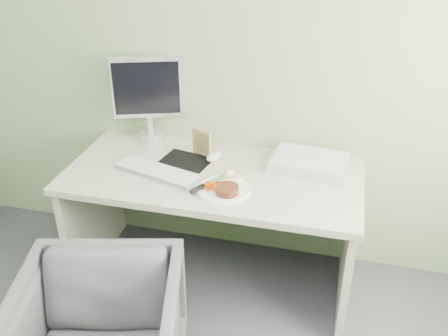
% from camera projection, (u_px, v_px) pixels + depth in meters
% --- Properties ---
extents(wall_back, '(3.50, 0.00, 3.50)m').
position_uv_depth(wall_back, '(230.00, 42.00, 2.72)').
color(wall_back, gray).
rests_on(wall_back, floor).
extents(desk, '(1.60, 0.75, 0.73)m').
position_uv_depth(desk, '(213.00, 201.00, 2.79)').
color(desk, '#BDB79E').
rests_on(desk, floor).
extents(plate, '(0.28, 0.28, 0.01)m').
position_uv_depth(plate, '(224.00, 190.00, 2.54)').
color(plate, white).
rests_on(plate, desk).
extents(steak, '(0.12, 0.12, 0.04)m').
position_uv_depth(steak, '(227.00, 190.00, 2.49)').
color(steak, black).
rests_on(steak, plate).
extents(potato_pile, '(0.12, 0.09, 0.06)m').
position_uv_depth(potato_pile, '(231.00, 178.00, 2.56)').
color(potato_pile, tan).
rests_on(potato_pile, plate).
extents(carrot_heap, '(0.08, 0.07, 0.05)m').
position_uv_depth(carrot_heap, '(213.00, 185.00, 2.52)').
color(carrot_heap, '#E84C04').
rests_on(carrot_heap, plate).
extents(steak_knife, '(0.14, 0.22, 0.02)m').
position_uv_depth(steak_knife, '(203.00, 186.00, 2.53)').
color(steak_knife, silver).
rests_on(steak_knife, plate).
extents(mousepad, '(0.32, 0.29, 0.00)m').
position_uv_depth(mousepad, '(184.00, 162.00, 2.81)').
color(mousepad, black).
rests_on(mousepad, desk).
extents(keyboard, '(0.50, 0.26, 0.02)m').
position_uv_depth(keyboard, '(157.00, 171.00, 2.68)').
color(keyboard, white).
rests_on(keyboard, desk).
extents(computer_mouse, '(0.10, 0.13, 0.04)m').
position_uv_depth(computer_mouse, '(214.00, 157.00, 2.83)').
color(computer_mouse, white).
rests_on(computer_mouse, desk).
extents(photo_frame, '(0.12, 0.06, 0.16)m').
position_uv_depth(photo_frame, '(202.00, 143.00, 2.85)').
color(photo_frame, olive).
rests_on(photo_frame, desk).
extents(eyedrop_bottle, '(0.02, 0.02, 0.07)m').
position_uv_depth(eyedrop_bottle, '(208.00, 151.00, 2.86)').
color(eyedrop_bottle, white).
rests_on(eyedrop_bottle, desk).
extents(scanner, '(0.44, 0.32, 0.06)m').
position_uv_depth(scanner, '(310.00, 164.00, 2.73)').
color(scanner, '#B3B4BA').
rests_on(scanner, desk).
extents(monitor, '(0.42, 0.18, 0.52)m').
position_uv_depth(monitor, '(149.00, 95.00, 2.93)').
color(monitor, silver).
rests_on(monitor, desk).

